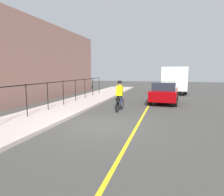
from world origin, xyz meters
name	(u,v)px	position (x,y,z in m)	size (l,w,h in m)	color
ground_plane	(100,125)	(0.00, 0.00, 0.00)	(80.00, 80.00, 0.00)	#3D3C39
lane_line_centre	(136,128)	(0.00, -1.60, 0.00)	(36.00, 0.12, 0.01)	yellow
sidewalk	(33,119)	(0.00, 3.40, 0.07)	(40.00, 3.20, 0.15)	#B7A79E
building_wall	(1,58)	(2.00, 7.00, 3.14)	(28.00, 0.80, 6.27)	#8C6258
iron_fence	(38,91)	(1.00, 3.80, 1.33)	(19.92, 0.04, 1.60)	black
cyclist_lead	(120,96)	(3.40, -0.08, 0.91)	(1.71, 0.37, 1.83)	black
patrol_sedan	(165,92)	(7.33, -2.62, 0.82)	(4.51, 2.16, 1.58)	#830306
box_truck_background	(173,79)	(14.85, -3.41, 1.55)	(6.71, 2.55, 2.78)	silver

